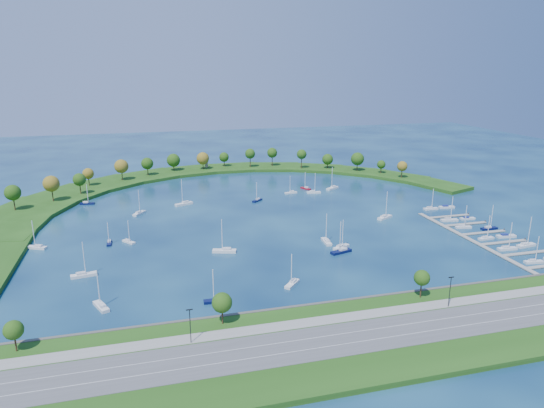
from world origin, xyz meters
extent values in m
plane|color=#071D42|center=(0.00, 0.00, 0.00)|extent=(700.00, 700.00, 0.00)
cube|color=#204913|center=(0.00, -124.00, 0.80)|extent=(420.00, 42.00, 1.60)
cube|color=#474442|center=(0.00, -102.50, 0.90)|extent=(420.00, 1.20, 1.80)
cube|color=#515154|center=(0.00, -124.00, 1.66)|extent=(420.00, 16.00, 0.12)
cube|color=gray|center=(0.00, -113.00, 1.66)|extent=(420.00, 5.00, 0.12)
cube|color=silver|center=(0.00, -126.50, 1.73)|extent=(420.00, 0.15, 0.02)
cube|color=silver|center=(0.00, -121.50, 1.73)|extent=(420.00, 0.15, 0.02)
cylinder|color=#382314|center=(-95.00, -107.00, 4.05)|extent=(0.56, 0.56, 4.90)
sphere|color=#204B12|center=(-95.00, -107.00, 7.54)|extent=(5.20, 5.20, 5.20)
cylinder|color=#382314|center=(-40.00, -107.00, 4.22)|extent=(0.56, 0.56, 5.25)
sphere|color=#204B12|center=(-40.00, -107.00, 8.05)|extent=(6.00, 6.00, 6.00)
cylinder|color=#382314|center=(25.00, -107.00, 4.40)|extent=(0.56, 0.56, 5.60)
sphere|color=#204B12|center=(25.00, -107.00, 8.24)|extent=(5.20, 5.20, 5.20)
cylinder|color=black|center=(-50.00, -115.00, 6.60)|extent=(0.24, 0.24, 10.00)
cylinder|color=black|center=(30.00, -115.00, 6.60)|extent=(0.24, 0.24, 10.00)
cube|color=#204913|center=(-118.83, 37.57, 1.00)|extent=(50.23, 54.30, 2.00)
cube|color=#204913|center=(-104.03, 64.58, 1.00)|extent=(54.07, 56.09, 2.00)
cube|color=#204913|center=(-83.21, 87.27, 1.00)|extent=(55.20, 54.07, 2.00)
cube|color=#204913|center=(-57.57, 104.32, 1.00)|extent=(53.65, 48.47, 2.00)
cube|color=#204913|center=(-28.60, 114.76, 1.00)|extent=(49.62, 39.75, 2.00)
cube|color=#204913|center=(2.03, 117.98, 1.00)|extent=(44.32, 29.96, 2.00)
cube|color=#204913|center=(32.54, 113.79, 1.00)|extent=(49.49, 38.05, 2.00)
cube|color=#204913|center=(61.17, 102.44, 1.00)|extent=(51.13, 44.12, 2.00)
cube|color=#204913|center=(86.25, 84.58, 1.00)|extent=(49.19, 47.96, 2.00)
cube|color=#204913|center=(106.34, 61.24, 1.00)|extent=(43.90, 49.49, 2.00)
cube|color=#204913|center=(120.28, 33.78, 1.00)|extent=(35.67, 48.74, 2.00)
cylinder|color=#382314|center=(-125.19, 35.08, 5.88)|extent=(0.56, 0.56, 7.76)
sphere|color=#204B12|center=(-125.19, 35.08, 11.40)|extent=(8.20, 8.20, 8.20)
cylinder|color=#382314|center=(-108.77, 48.65, 6.12)|extent=(0.56, 0.56, 8.24)
sphere|color=brown|center=(-108.77, 48.65, 12.01)|extent=(8.87, 8.87, 8.87)
cylinder|color=#382314|center=(-95.72, 61.66, 5.58)|extent=(0.56, 0.56, 7.16)
sphere|color=#204B12|center=(-95.72, 61.66, 10.64)|extent=(7.41, 7.41, 7.41)
cylinder|color=#382314|center=(-92.73, 82.07, 5.17)|extent=(0.56, 0.56, 6.33)
sphere|color=brown|center=(-92.73, 82.07, 9.72)|extent=(6.92, 6.92, 6.92)
cylinder|color=#382314|center=(-73.11, 92.57, 5.73)|extent=(0.56, 0.56, 7.46)
sphere|color=brown|center=(-73.11, 92.57, 11.27)|extent=(9.02, 9.02, 9.02)
cylinder|color=#382314|center=(-56.59, 103.50, 5.28)|extent=(0.56, 0.56, 6.57)
sphere|color=#204B12|center=(-56.59, 103.50, 10.19)|extent=(8.13, 8.13, 8.13)
cylinder|color=#382314|center=(-38.26, 114.90, 4.79)|extent=(0.56, 0.56, 5.58)
sphere|color=#204B12|center=(-38.26, 114.90, 9.46)|extent=(9.41, 9.41, 9.41)
cylinder|color=#382314|center=(-17.42, 114.23, 5.07)|extent=(0.56, 0.56, 6.13)
sphere|color=brown|center=(-17.42, 114.23, 9.93)|extent=(9.01, 9.01, 9.01)
cylinder|color=#382314|center=(-0.89, 120.74, 4.75)|extent=(0.56, 0.56, 5.50)
sphere|color=#204B12|center=(-0.89, 120.74, 8.94)|extent=(7.18, 7.18, 7.18)
cylinder|color=#382314|center=(17.14, 112.41, 6.30)|extent=(0.56, 0.56, 8.61)
sphere|color=#204B12|center=(17.14, 112.41, 12.10)|extent=(7.45, 7.45, 7.45)
cylinder|color=#382314|center=(34.02, 112.75, 6.23)|extent=(0.56, 0.56, 8.46)
sphere|color=#204B12|center=(34.02, 112.75, 11.96)|extent=(7.53, 7.53, 7.53)
cylinder|color=#382314|center=(52.47, 98.82, 6.47)|extent=(0.56, 0.56, 8.95)
sphere|color=#204B12|center=(52.47, 98.82, 12.37)|extent=(7.13, 7.13, 7.13)
cylinder|color=#382314|center=(70.79, 93.93, 4.53)|extent=(0.56, 0.56, 5.06)
sphere|color=#204B12|center=(70.79, 93.93, 8.65)|extent=(7.95, 7.95, 7.95)
cylinder|color=#382314|center=(87.97, 80.11, 5.38)|extent=(0.56, 0.56, 6.76)
sphere|color=#204B12|center=(87.97, 80.11, 10.62)|extent=(9.26, 9.26, 9.26)
cylinder|color=#382314|center=(100.68, 68.39, 4.51)|extent=(0.56, 0.56, 5.03)
sphere|color=#204B12|center=(100.68, 68.39, 8.21)|extent=(5.90, 5.90, 5.90)
cylinder|color=#382314|center=(107.25, 51.50, 5.26)|extent=(0.56, 0.56, 6.52)
sphere|color=brown|center=(107.25, 51.50, 9.87)|extent=(6.79, 6.79, 6.79)
cylinder|color=gray|center=(-14.10, 120.62, 4.03)|extent=(2.20, 2.20, 4.06)
cylinder|color=gray|center=(-14.10, 120.62, 6.21)|extent=(2.60, 2.60, 0.30)
cube|color=gray|center=(78.00, -61.00, 0.35)|extent=(2.20, 82.00, 0.40)
cube|color=gray|center=(90.10, -80.80, 0.35)|extent=(22.00, 2.00, 0.40)
cube|color=gray|center=(90.10, -67.60, 0.35)|extent=(22.00, 2.00, 0.40)
cylinder|color=#382314|center=(101.00, -67.60, 0.60)|extent=(0.36, 0.36, 1.60)
cube|color=gray|center=(90.10, -54.40, 0.35)|extent=(22.00, 2.00, 0.40)
cylinder|color=#382314|center=(101.00, -54.40, 0.60)|extent=(0.36, 0.36, 1.60)
cube|color=gray|center=(90.10, -41.20, 0.35)|extent=(22.00, 2.00, 0.40)
cylinder|color=#382314|center=(101.00, -41.20, 0.60)|extent=(0.36, 0.36, 1.60)
cube|color=gray|center=(90.10, -28.00, 0.35)|extent=(22.00, 2.00, 0.40)
cylinder|color=#382314|center=(101.00, -28.00, 0.60)|extent=(0.36, 0.36, 1.60)
cube|color=silver|center=(39.24, 35.21, 0.51)|extent=(8.67, 3.35, 1.01)
cube|color=silver|center=(38.40, 35.31, 1.37)|extent=(3.13, 2.00, 0.71)
cylinder|color=silver|center=(39.91, 35.13, 6.72)|extent=(0.32, 0.32, 11.41)
cube|color=#09103C|center=(-75.79, -24.32, 0.41)|extent=(1.99, 6.85, 0.82)
cube|color=silver|center=(-75.78, -23.64, 1.11)|extent=(1.37, 2.40, 0.57)
cylinder|color=silver|center=(-75.79, -24.87, 5.43)|extent=(0.32, 0.32, 9.21)
cube|color=silver|center=(-83.05, -57.56, 0.55)|extent=(9.40, 4.13, 1.09)
cube|color=silver|center=(-83.95, -57.72, 1.47)|extent=(3.45, 2.32, 0.76)
cylinder|color=silver|center=(-82.34, -57.43, 7.23)|extent=(0.32, 0.32, 12.27)
cube|color=silver|center=(-39.00, 29.23, 0.61)|extent=(10.41, 6.56, 1.21)
cube|color=silver|center=(-38.07, 29.63, 1.64)|extent=(4.03, 3.21, 0.85)
cylinder|color=silver|center=(-39.74, 28.91, 8.04)|extent=(0.32, 0.32, 13.64)
cube|color=silver|center=(-11.59, -84.22, 0.49)|extent=(7.13, 7.50, 0.97)
cube|color=silver|center=(-11.05, -83.62, 1.31)|extent=(3.08, 3.16, 0.68)
cylinder|color=silver|center=(-12.03, -84.70, 6.43)|extent=(0.32, 0.32, 10.93)
cube|color=#09103C|center=(-90.87, 44.58, 0.47)|extent=(8.04, 3.38, 0.94)
cube|color=silver|center=(-91.64, 44.71, 1.26)|extent=(2.93, 1.94, 0.65)
cylinder|color=silver|center=(-90.25, 44.49, 6.20)|extent=(0.32, 0.32, 10.53)
cube|color=silver|center=(-63.01, 17.58, 0.52)|extent=(6.91, 8.49, 1.04)
cube|color=silver|center=(-63.50, 16.87, 1.40)|extent=(3.12, 3.45, 0.73)
cylinder|color=silver|center=(-62.61, 18.15, 6.87)|extent=(0.32, 0.32, 11.67)
cube|color=silver|center=(-105.00, -22.39, 0.51)|extent=(8.64, 5.75, 1.01)
cube|color=silver|center=(-104.24, -22.75, 1.37)|extent=(3.38, 2.76, 0.71)
cylinder|color=silver|center=(-105.61, -22.10, 6.71)|extent=(0.32, 0.32, 11.40)
cube|color=maroon|center=(37.79, 46.10, 0.44)|extent=(5.43, 7.39, 0.88)
cube|color=silver|center=(38.16, 45.47, 1.19)|extent=(2.53, 2.95, 0.62)
cylinder|color=silver|center=(37.50, 46.61, 5.84)|extent=(0.32, 0.32, 9.91)
cube|color=silver|center=(53.97, 41.84, 0.57)|extent=(9.52, 7.27, 1.14)
cube|color=silver|center=(54.79, 42.34, 1.55)|extent=(3.82, 3.34, 0.80)
cylinder|color=silver|center=(53.32, 41.44, 7.58)|extent=(0.32, 0.32, 12.88)
cube|color=silver|center=(25.68, 38.13, 0.45)|extent=(7.73, 3.15, 0.90)
cube|color=silver|center=(26.42, 38.24, 1.22)|extent=(2.81, 1.83, 0.63)
cylinder|color=silver|center=(25.08, 38.05, 5.97)|extent=(0.32, 0.32, 10.14)
cube|color=silver|center=(-75.32, -84.59, 0.52)|extent=(5.71, 8.92, 1.04)
cube|color=silver|center=(-74.97, -85.38, 1.41)|extent=(2.78, 3.46, 0.73)
cylinder|color=silver|center=(-75.59, -83.95, 6.90)|extent=(0.32, 0.32, 11.72)
cube|color=#09103C|center=(2.07, 26.46, 0.45)|extent=(6.96, 6.65, 0.90)
cube|color=silver|center=(2.62, 26.97, 1.22)|extent=(2.94, 2.87, 0.63)
cylinder|color=silver|center=(1.63, 26.05, 5.99)|extent=(0.32, 0.32, 10.16)
cube|color=silver|center=(56.69, -22.12, 0.57)|extent=(9.63, 6.90, 1.14)
cube|color=silver|center=(55.86, -22.58, 1.54)|extent=(3.82, 3.24, 0.80)
cylinder|color=silver|center=(57.36, -21.75, 7.57)|extent=(0.32, 0.32, 12.85)
cube|color=#09103C|center=(17.02, -60.08, 0.56)|extent=(9.67, 5.08, 1.12)
cube|color=silver|center=(17.92, -59.83, 1.51)|extent=(3.64, 2.65, 0.78)
cylinder|color=silver|center=(16.31, -60.29, 7.41)|extent=(0.32, 0.32, 12.58)
cube|color=silver|center=(-29.34, -47.00, 0.59)|extent=(10.14, 5.35, 1.17)
cube|color=silver|center=(-28.40, -47.27, 1.58)|extent=(3.81, 2.79, 0.82)
cylinder|color=silver|center=(-30.09, -46.78, 7.76)|extent=(0.32, 0.32, 13.18)
cube|color=silver|center=(-67.64, -25.12, 0.42)|extent=(5.87, 6.69, 0.84)
cube|color=silver|center=(-68.08, -24.57, 1.13)|extent=(2.59, 2.77, 0.59)
cylinder|color=silver|center=(-67.30, -25.55, 5.55)|extent=(0.32, 0.32, 9.43)
cube|color=silver|center=(15.47, -47.42, 0.53)|extent=(3.08, 9.04, 1.07)
cube|color=silver|center=(15.41, -48.31, 1.44)|extent=(1.95, 3.22, 0.75)
cylinder|color=silver|center=(15.52, -46.71, 7.07)|extent=(0.32, 0.32, 12.01)
cube|color=silver|center=(19.12, -55.19, 0.51)|extent=(8.54, 6.18, 1.01)
cube|color=silver|center=(18.38, -55.60, 1.37)|extent=(3.39, 2.89, 0.71)
cylinder|color=silver|center=(19.71, -54.87, 6.72)|extent=(0.32, 0.32, 11.42)
cube|color=#09103C|center=(-39.45, -90.00, 0.47)|extent=(7.92, 2.32, 0.95)
cube|color=silver|center=(-38.66, -90.01, 1.28)|extent=(2.78, 1.59, 0.66)
cylinder|color=silver|center=(-40.08, -89.99, 6.27)|extent=(0.32, 0.32, 10.65)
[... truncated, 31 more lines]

